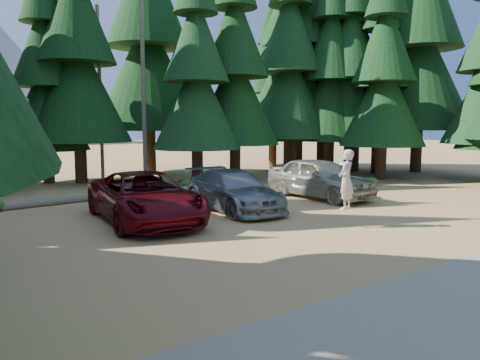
{
  "coord_description": "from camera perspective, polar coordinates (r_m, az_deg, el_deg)",
  "views": [
    {
      "loc": [
        -10.86,
        -10.67,
        3.34
      ],
      "look_at": [
        -0.52,
        3.37,
        1.25
      ],
      "focal_mm": 35.0,
      "sensor_mm": 36.0,
      "label": 1
    }
  ],
  "objects": [
    {
      "name": "shrub_right",
      "position": [
        21.34,
        -0.95,
        -1.39
      ],
      "size": [
        1.05,
        1.05,
        0.58
      ],
      "primitive_type": "ellipsoid",
      "color": "#2B601C",
      "rests_on": "ground"
    },
    {
      "name": "shrub_left",
      "position": [
        19.18,
        -13.76,
        -2.6
      ],
      "size": [
        0.95,
        0.95,
        0.52
      ],
      "primitive_type": "ellipsoid",
      "color": "#2B601C",
      "rests_on": "ground"
    },
    {
      "name": "forest_belt_east",
      "position": [
        30.35,
        24.37,
        -0.1
      ],
      "size": [
        6.0,
        22.0,
        22.0
      ],
      "primitive_type": null,
      "color": "black",
      "rests_on": "ground"
    },
    {
      "name": "shrub_center_left",
      "position": [
        22.97,
        -10.16,
        -0.83
      ],
      "size": [
        1.16,
        1.16,
        0.64
      ],
      "primitive_type": "ellipsoid",
      "color": "#2B601C",
      "rests_on": "ground"
    },
    {
      "name": "snag_front",
      "position": [
        27.87,
        -11.72,
        12.17
      ],
      "size": [
        0.24,
        0.24,
        12.0
      ],
      "primitive_type": "cylinder",
      "color": "gray",
      "rests_on": "ground"
    },
    {
      "name": "forest_belt_north",
      "position": [
        28.08,
        -13.34,
        -0.19
      ],
      "size": [
        36.0,
        7.0,
        22.0
      ],
      "primitive_type": null,
      "color": "black",
      "rests_on": "ground"
    },
    {
      "name": "silver_minivan_right",
      "position": [
        21.5,
        9.65,
        0.26
      ],
      "size": [
        2.26,
        5.42,
        1.83
      ],
      "primitive_type": "imported",
      "rotation": [
        0.0,
        0.0,
        0.02
      ],
      "color": "#A9A396",
      "rests_on": "ground"
    },
    {
      "name": "frisbee_player",
      "position": [
        15.49,
        12.8,
        0.05
      ],
      "size": [
        0.83,
        0.7,
        1.95
      ],
      "rotation": [
        0.0,
        0.0,
        3.53
      ],
      "color": "beige",
      "rests_on": "ground"
    },
    {
      "name": "snag_back",
      "position": [
        28.42,
        -16.68,
        9.9
      ],
      "size": [
        0.2,
        0.2,
        10.0
      ],
      "primitive_type": "cylinder",
      "color": "gray",
      "rests_on": "ground"
    },
    {
      "name": "red_pickup",
      "position": [
        16.31,
        -11.52,
        -2.06
      ],
      "size": [
        3.66,
        6.5,
        1.71
      ],
      "primitive_type": "imported",
      "rotation": [
        0.0,
        0.0,
        -0.14
      ],
      "color": "#5C0710",
      "rests_on": "ground"
    },
    {
      "name": "log_right",
      "position": [
        23.45,
        -5.41,
        -0.98
      ],
      "size": [
        5.03,
        1.82,
        0.33
      ],
      "primitive_type": "cylinder",
      "rotation": [
        0.0,
        1.57,
        0.3
      ],
      "color": "gray",
      "rests_on": "ground"
    },
    {
      "name": "shrub_center_right",
      "position": [
        24.16,
        -5.91,
        -0.41
      ],
      "size": [
        1.13,
        1.13,
        0.62
      ],
      "primitive_type": "ellipsoid",
      "color": "#2B601C",
      "rests_on": "ground"
    },
    {
      "name": "shrub_edge_east",
      "position": [
        26.56,
        15.71,
        -0.18
      ],
      "size": [
        0.79,
        0.79,
        0.43
      ],
      "primitive_type": "ellipsoid",
      "color": "#2B601C",
      "rests_on": "ground"
    },
    {
      "name": "log_left",
      "position": [
        20.96,
        -21.25,
        -2.37
      ],
      "size": [
        4.44,
        0.7,
        0.32
      ],
      "primitive_type": "cylinder",
      "rotation": [
        0.0,
        1.57,
        0.09
      ],
      "color": "gray",
      "rests_on": "ground"
    },
    {
      "name": "ground",
      "position": [
        15.59,
        8.96,
        -5.62
      ],
      "size": [
        160.0,
        160.0,
        0.0
      ],
      "primitive_type": "plane",
      "color": "tan",
      "rests_on": "ground"
    },
    {
      "name": "log_mid",
      "position": [
        25.11,
        -2.02,
        -0.51
      ],
      "size": [
        3.26,
        0.59,
        0.27
      ],
      "primitive_type": "cylinder",
      "rotation": [
        0.0,
        1.57,
        -0.1
      ],
      "color": "gray",
      "rests_on": "ground"
    },
    {
      "name": "shrub_far_right",
      "position": [
        26.72,
        9.94,
        0.21
      ],
      "size": [
        1.12,
        1.12,
        0.61
      ],
      "primitive_type": "ellipsoid",
      "color": "#2B601C",
      "rests_on": "ground"
    },
    {
      "name": "silver_minivan_center",
      "position": [
        18.21,
        -0.77,
        -1.27
      ],
      "size": [
        2.74,
        5.54,
        1.55
      ],
      "primitive_type": "imported",
      "rotation": [
        0.0,
        0.0,
        -0.11
      ],
      "color": "gray",
      "rests_on": "ground"
    }
  ]
}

